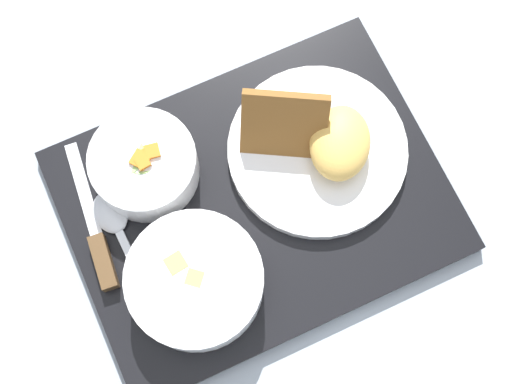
{
  "coord_description": "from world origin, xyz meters",
  "views": [
    {
      "loc": [
        -0.06,
        -0.2,
        0.79
      ],
      "look_at": [
        0.0,
        0.0,
        0.05
      ],
      "focal_mm": 50.0,
      "sensor_mm": 36.0,
      "label": 1
    }
  ],
  "objects_px": {
    "knife": "(99,247)",
    "bowl_salad": "(144,164)",
    "plate_main": "(319,147)",
    "bowl_soup": "(195,281)",
    "spoon": "(117,228)"
  },
  "relations": [
    {
      "from": "knife",
      "to": "bowl_salad",
      "type": "bearing_deg",
      "value": -47.83
    },
    {
      "from": "bowl_soup",
      "to": "knife",
      "type": "bearing_deg",
      "value": 141.83
    },
    {
      "from": "plate_main",
      "to": "spoon",
      "type": "distance_m",
      "value": 0.24
    },
    {
      "from": "spoon",
      "to": "knife",
      "type": "bearing_deg",
      "value": 113.92
    },
    {
      "from": "bowl_salad",
      "to": "knife",
      "type": "distance_m",
      "value": 0.1
    },
    {
      "from": "bowl_soup",
      "to": "spoon",
      "type": "bearing_deg",
      "value": 127.41
    },
    {
      "from": "bowl_salad",
      "to": "spoon",
      "type": "relative_size",
      "value": 0.79
    },
    {
      "from": "bowl_salad",
      "to": "bowl_soup",
      "type": "height_order",
      "value": "bowl_salad"
    },
    {
      "from": "plate_main",
      "to": "knife",
      "type": "xyz_separation_m",
      "value": [
        -0.26,
        -0.03,
        -0.01
      ]
    },
    {
      "from": "plate_main",
      "to": "spoon",
      "type": "relative_size",
      "value": 1.37
    },
    {
      "from": "bowl_salad",
      "to": "spoon",
      "type": "bearing_deg",
      "value": -132.23
    },
    {
      "from": "plate_main",
      "to": "knife",
      "type": "relative_size",
      "value": 1.16
    },
    {
      "from": "bowl_soup",
      "to": "spoon",
      "type": "xyz_separation_m",
      "value": [
        -0.07,
        0.09,
        -0.03
      ]
    },
    {
      "from": "knife",
      "to": "spoon",
      "type": "distance_m",
      "value": 0.03
    },
    {
      "from": "knife",
      "to": "bowl_soup",
      "type": "bearing_deg",
      "value": -129.61
    }
  ]
}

